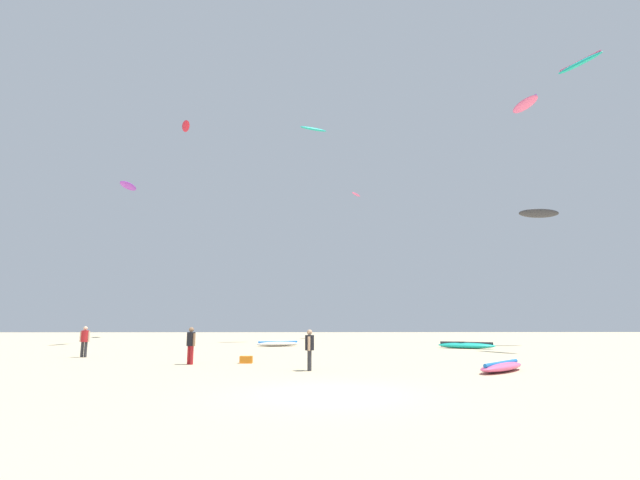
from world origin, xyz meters
name	(u,v)px	position (x,y,z in m)	size (l,w,h in m)	color
ground_plane	(331,394)	(0.00, 0.00, 0.00)	(120.00, 120.00, 0.00)	beige
person_foreground	(310,347)	(-0.60, 5.79, 0.92)	(0.35, 0.52, 1.57)	#2D2D33
person_midground	(191,343)	(-5.88, 8.44, 0.94)	(0.45, 0.37, 1.62)	#B21E23
person_left	(85,339)	(-12.47, 12.51, 0.93)	(0.53, 0.36, 1.60)	#2D2D33
kite_grounded_near	(502,367)	(6.69, 5.32, 0.18)	(2.87, 2.95, 0.41)	#E5598C
kite_grounded_mid	(466,345)	(9.98, 19.67, 0.22)	(3.87, 2.56, 0.48)	#19B29E
kite_grounded_far	(278,344)	(-3.02, 22.47, 0.19)	(3.34, 1.96, 0.42)	white
cooler_box	(246,360)	(-3.49, 8.99, 0.16)	(0.56, 0.36, 0.32)	orange
kite_aloft_0	(539,213)	(17.29, 23.01, 10.18)	(3.33, 1.14, 0.81)	#2D2D33
kite_aloft_1	(313,129)	(-0.45, 28.66, 19.41)	(2.74, 1.75, 0.56)	#19B29E
kite_aloft_2	(356,194)	(4.25, 37.14, 15.43)	(1.45, 2.06, 0.34)	#E5598C
kite_aloft_3	(186,126)	(-15.49, 40.06, 24.42)	(2.13, 3.41, 0.82)	red
kite_aloft_4	(525,104)	(15.84, 20.92, 18.29)	(1.38, 3.08, 0.68)	#E5598C
kite_aloft_5	(580,63)	(17.32, 15.88, 18.84)	(2.23, 3.23, 0.73)	#19B29E
kite_aloft_6	(128,186)	(-15.73, 25.00, 12.82)	(0.95, 2.66, 0.50)	purple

